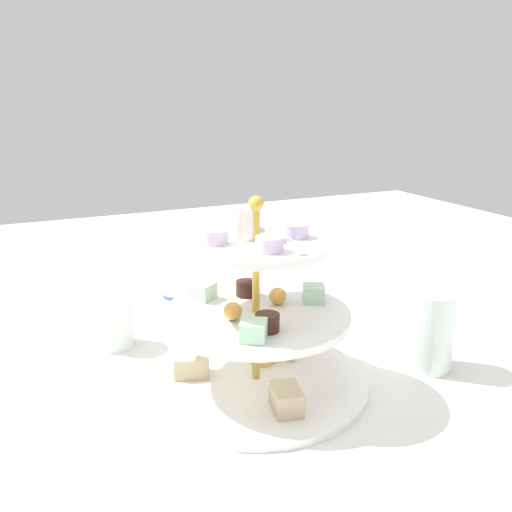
% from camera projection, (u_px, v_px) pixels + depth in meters
% --- Properties ---
extents(ground_plane, '(2.40, 2.40, 0.00)m').
position_uv_depth(ground_plane, '(256.00, 384.00, 0.76)').
color(ground_plane, silver).
extents(tiered_serving_stand, '(0.31, 0.31, 0.26)m').
position_uv_depth(tiered_serving_stand, '(256.00, 328.00, 0.74)').
color(tiered_serving_stand, white).
rests_on(tiered_serving_stand, ground_plane).
extents(water_glass_tall_right, '(0.07, 0.07, 0.12)m').
position_uv_depth(water_glass_tall_right, '(431.00, 330.00, 0.79)').
color(water_glass_tall_right, silver).
rests_on(water_glass_tall_right, ground_plane).
extents(water_glass_short_left, '(0.06, 0.06, 0.08)m').
position_uv_depth(water_glass_short_left, '(113.00, 323.00, 0.87)').
color(water_glass_short_left, silver).
rests_on(water_glass_short_left, ground_plane).
extents(teacup_with_saucer, '(0.09, 0.09, 0.05)m').
position_uv_depth(teacup_with_saucer, '(179.00, 306.00, 0.98)').
color(teacup_with_saucer, white).
rests_on(teacup_with_saucer, ground_plane).
extents(butter_knife_right, '(0.13, 0.13, 0.00)m').
position_uv_depth(butter_knife_right, '(299.00, 305.00, 1.05)').
color(butter_knife_right, silver).
rests_on(butter_knife_right, ground_plane).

